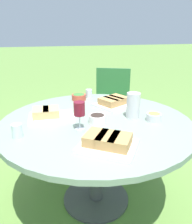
% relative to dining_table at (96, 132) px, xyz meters
% --- Properties ---
extents(ground_plane, '(40.00, 40.00, 0.00)m').
position_rel_dining_table_xyz_m(ground_plane, '(0.00, 0.00, -0.63)').
color(ground_plane, '#668E42').
extents(dining_table, '(1.39, 1.39, 0.72)m').
position_rel_dining_table_xyz_m(dining_table, '(0.00, 0.00, 0.00)').
color(dining_table, '#4C4C51').
rests_on(dining_table, ground_plane).
extents(chair_near_left, '(0.57, 0.58, 0.89)m').
position_rel_dining_table_xyz_m(chair_near_left, '(1.11, -0.53, -0.10)').
color(chair_near_left, '#2D6B38').
rests_on(chair_near_left, ground_plane).
extents(water_pitcher, '(0.11, 0.10, 0.19)m').
position_rel_dining_table_xyz_m(water_pitcher, '(-0.03, -0.28, 0.19)').
color(water_pitcher, silver).
rests_on(water_pitcher, dining_table).
extents(wine_glass, '(0.07, 0.07, 0.19)m').
position_rel_dining_table_xyz_m(wine_glass, '(-0.13, 0.15, 0.24)').
color(wine_glass, silver).
rests_on(wine_glass, dining_table).
extents(platter_bread_main, '(0.25, 0.34, 0.08)m').
position_rel_dining_table_xyz_m(platter_bread_main, '(0.12, 0.33, 0.13)').
color(platter_bread_main, white).
rests_on(platter_bread_main, dining_table).
extents(platter_charcuterie, '(0.38, 0.40, 0.08)m').
position_rel_dining_table_xyz_m(platter_charcuterie, '(-0.41, 0.05, 0.13)').
color(platter_charcuterie, white).
rests_on(platter_charcuterie, dining_table).
extents(platter_sandwich_side, '(0.36, 0.37, 0.08)m').
position_rel_dining_table_xyz_m(platter_sandwich_side, '(0.26, -0.23, 0.13)').
color(platter_sandwich_side, white).
rests_on(platter_sandwich_side, dining_table).
extents(bowl_fries, '(0.10, 0.10, 0.06)m').
position_rel_dining_table_xyz_m(bowl_fries, '(-0.13, -0.40, 0.13)').
color(bowl_fries, silver).
rests_on(bowl_fries, dining_table).
extents(bowl_salad, '(0.13, 0.13, 0.06)m').
position_rel_dining_table_xyz_m(bowl_salad, '(0.52, 0.02, 0.13)').
color(bowl_salad, '#B74733').
rests_on(bowl_salad, dining_table).
extents(bowl_olives, '(0.12, 0.12, 0.06)m').
position_rel_dining_table_xyz_m(bowl_olives, '(-0.05, 0.01, 0.13)').
color(bowl_olives, white).
rests_on(bowl_olives, dining_table).
extents(cup_water_near, '(0.06, 0.06, 0.08)m').
position_rel_dining_table_xyz_m(cup_water_near, '(-0.14, 0.54, 0.14)').
color(cup_water_near, silver).
rests_on(cup_water_near, dining_table).
extents(cup_water_far, '(0.06, 0.06, 0.08)m').
position_rel_dining_table_xyz_m(cup_water_far, '(0.56, -0.09, 0.14)').
color(cup_water_far, silver).
rests_on(cup_water_far, dining_table).
extents(handbag, '(0.30, 0.14, 0.37)m').
position_rel_dining_table_xyz_m(handbag, '(1.20, 0.17, -0.50)').
color(handbag, maroon).
rests_on(handbag, ground_plane).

